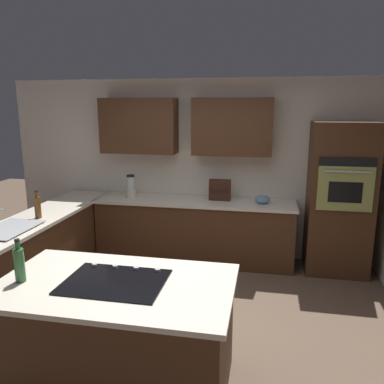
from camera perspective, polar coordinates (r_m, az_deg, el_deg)
ground_plane at (r=4.20m, az=-2.84°, el=-19.01°), size 14.00×14.00×0.00m
wall_back at (r=5.64m, az=1.24°, el=5.16°), size 6.00×0.44×2.60m
lower_cabinets_back at (r=5.57m, az=0.37°, el=-5.95°), size 2.80×0.60×0.86m
countertop_back at (r=5.44m, az=0.38°, el=-1.45°), size 2.84×0.64×0.04m
lower_cabinets_side at (r=5.16m, az=-21.59°, el=-8.43°), size 0.60×2.90×0.86m
countertop_side at (r=5.02m, az=-22.01°, el=-3.61°), size 0.64×2.94×0.04m
island_base at (r=3.26m, az=-11.03°, el=-20.55°), size 1.72×0.97×0.86m
island_top at (r=3.04m, az=-11.40°, el=-13.42°), size 1.80×1.05×0.04m
wall_oven at (r=5.41m, az=21.12°, el=-0.97°), size 0.80×0.66×2.02m
sink_unit at (r=4.59m, az=-25.75°, el=-4.91°), size 0.46×0.70×0.23m
cooktop at (r=3.03m, az=-11.38°, el=-12.91°), size 0.76×0.56×0.03m
blender at (r=5.66m, az=-9.10°, el=0.63°), size 0.15×0.15×0.33m
mixing_bowl at (r=5.34m, az=10.45°, el=-1.07°), size 0.21×0.21×0.12m
spice_rack at (r=5.43m, az=4.17°, el=0.31°), size 0.30×0.11×0.30m
dish_soap_bottle at (r=4.91m, az=-22.02°, el=-2.03°), size 0.08×0.08×0.34m
oil_bottle at (r=3.21m, az=-24.34°, el=-9.77°), size 0.08×0.08×0.34m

